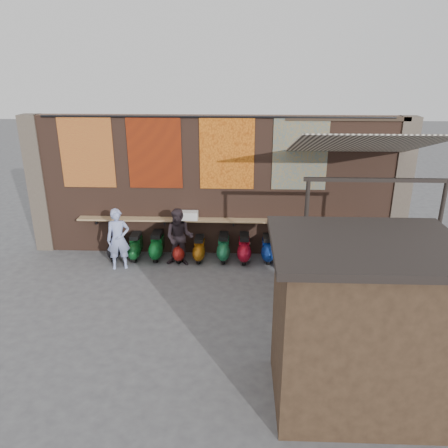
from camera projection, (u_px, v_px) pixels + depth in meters
The scene contains 34 objects.
ground at pixel (211, 294), 10.69m from camera, with size 70.00×70.00×0.00m, color #474749.
brick_wall at pixel (217, 186), 12.53m from camera, with size 10.00×0.40×4.00m, color brown.
pier_left at pixel (39, 184), 12.74m from camera, with size 0.50×0.50×4.00m, color #4C4238.
pier_right at pixel (400, 188), 12.32m from camera, with size 0.50×0.50×4.00m, color #4C4238.
eating_counter at pixel (216, 220), 12.49m from camera, with size 8.00×0.32×0.05m, color #9E7A51.
shelf_box at pixel (187, 215), 12.45m from camera, with size 0.61×0.29×0.23m, color white.
tapestry_redgold at pixel (87, 152), 12.12m from camera, with size 1.50×0.02×2.00m, color maroon.
tapestry_sun at pixel (155, 153), 12.04m from camera, with size 1.50×0.02×2.00m, color red.
tapestry_orange at pixel (227, 153), 11.96m from camera, with size 1.50×0.02×2.00m, color orange.
tapestry_multi at pixel (300, 154), 11.88m from camera, with size 1.50×0.02×2.00m, color #245D84.
hang_rail at pixel (216, 117), 11.63m from camera, with size 0.06×0.06×9.50m, color black.
scooter_stool_0 at pixel (116, 246), 12.58m from camera, with size 0.34×0.76×0.73m, color black, non-canonical shape.
scooter_stool_1 at pixel (136, 247), 12.54m from camera, with size 0.35×0.78×0.74m, color #0E481C, non-canonical shape.
scooter_stool_2 at pixel (157, 246), 12.53m from camera, with size 0.37×0.83×0.79m, color #0D6124, non-canonical shape.
scooter_stool_3 at pixel (180, 249), 12.46m from camera, with size 0.32×0.71×0.67m, color #A31B15, non-canonical shape.
scooter_stool_4 at pixel (199, 249), 12.44m from camera, with size 0.33×0.73×0.69m, color #8D4E0C, non-canonical shape.
scooter_stool_5 at pixel (224, 248), 12.46m from camera, with size 0.36×0.79×0.76m, color #186039, non-canonical shape.
scooter_stool_6 at pixel (244, 248), 12.38m from camera, with size 0.37×0.81×0.77m, color maroon, non-canonical shape.
scooter_stool_7 at pixel (267, 249), 12.40m from camera, with size 0.35×0.77×0.73m, color navy, non-canonical shape.
scooter_stool_8 at pixel (287, 249), 12.41m from camera, with size 0.33×0.74×0.70m, color #151A50, non-canonical shape.
diner_left at pixel (118, 239), 11.81m from camera, with size 0.62×0.41×1.70m, color #97A5DC.
diner_right at pixel (180, 237), 12.01m from camera, with size 0.79×0.62×1.63m, color #31262C.
shopper_navy at pixel (306, 271), 9.77m from camera, with size 1.11×0.46×1.89m, color black.
shopper_grey at pixel (368, 262), 10.61m from camera, with size 1.02×0.59×1.58m, color #5B5B60.
shopper_tan at pixel (312, 252), 10.89m from camera, with size 0.87×0.57×1.78m, color #A08166.
market_stall at pixel (357, 328), 6.92m from camera, with size 2.53×1.90×2.74m, color black.
stall_roof at pixel (368, 245), 6.42m from camera, with size 2.84×2.19×0.12m, color black.
stall_sign at pixel (347, 266), 7.62m from camera, with size 1.20×0.04×0.50m, color gold.
stall_shelf at pixel (342, 315), 7.96m from camera, with size 2.10×0.10×0.06m, color #473321.
awning_canvas at pixel (361, 144), 10.17m from camera, with size 3.20×3.40×0.03m, color beige.
awning_ledger at pixel (348, 119), 11.52m from camera, with size 3.30×0.08×0.12m, color #33261C.
awning_header at pixel (378, 180), 8.92m from camera, with size 3.00×0.08×0.08m, color black.
awning_post_left at pixel (304, 247), 9.51m from camera, with size 0.09×0.09×3.10m, color black.
awning_post_right at pixel (435, 250), 9.40m from camera, with size 0.09×0.09×3.10m, color black.
Camera 1 is at (0.73, -9.41, 5.32)m, focal length 35.00 mm.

